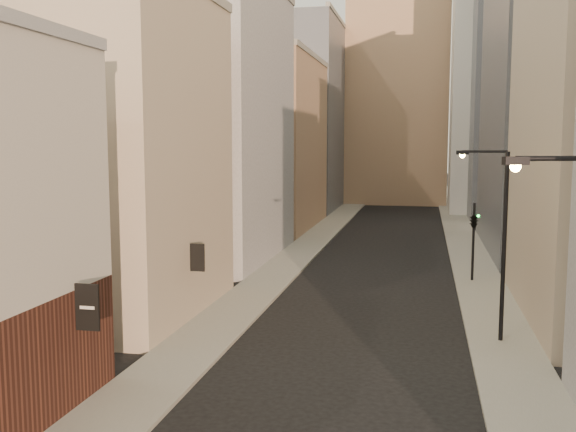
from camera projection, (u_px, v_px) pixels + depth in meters
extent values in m
cube|color=gray|center=(320.00, 235.00, 60.19)|extent=(3.00, 140.00, 0.15)
cube|color=gray|center=(463.00, 239.00, 57.51)|extent=(3.00, 140.00, 0.15)
cube|color=black|center=(87.00, 307.00, 20.11)|extent=(0.80, 0.08, 1.50)
cube|color=black|center=(197.00, 258.00, 29.85)|extent=(0.70, 0.08, 1.30)
cube|color=#B2A18C|center=(121.00, 157.00, 32.23)|extent=(8.00, 12.00, 16.00)
cube|color=gray|center=(220.00, 125.00, 47.55)|extent=(8.00, 16.00, 20.00)
cube|color=tan|center=(275.00, 144.00, 65.21)|extent=(8.00, 18.00, 17.00)
cube|color=gray|center=(309.00, 117.00, 84.24)|extent=(8.00, 20.00, 24.00)
cube|color=gray|center=(545.00, 87.00, 50.02)|extent=(8.00, 20.00, 26.00)
cube|color=gray|center=(560.00, 2.00, 74.61)|extent=(20.00, 22.00, 50.00)
cube|color=tan|center=(398.00, 106.00, 93.40)|extent=(14.00, 14.00, 28.00)
cube|color=silver|center=(486.00, 73.00, 77.18)|extent=(8.00, 8.00, 34.00)
cylinder|color=black|center=(559.00, 158.00, 13.30)|extent=(1.82, 0.66, 0.11)
cube|color=black|center=(516.00, 161.00, 13.22)|extent=(0.55, 0.35, 0.17)
sphere|color=yellow|center=(515.00, 167.00, 13.23)|extent=(0.22, 0.22, 0.22)
cylinder|color=black|center=(504.00, 249.00, 27.54)|extent=(0.19, 0.19, 8.35)
cylinder|color=black|center=(485.00, 151.00, 27.22)|extent=(1.86, 0.17, 0.11)
cube|color=black|center=(462.00, 153.00, 27.39)|extent=(0.52, 0.22, 0.17)
sphere|color=yellow|center=(462.00, 155.00, 27.40)|extent=(0.22, 0.22, 0.22)
cylinder|color=black|center=(473.00, 243.00, 39.91)|extent=(0.16, 0.16, 5.00)
imported|color=black|center=(474.00, 216.00, 39.72)|extent=(0.75, 0.75, 1.50)
sphere|color=#19E533|center=(478.00, 216.00, 39.67)|extent=(0.16, 0.16, 0.16)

